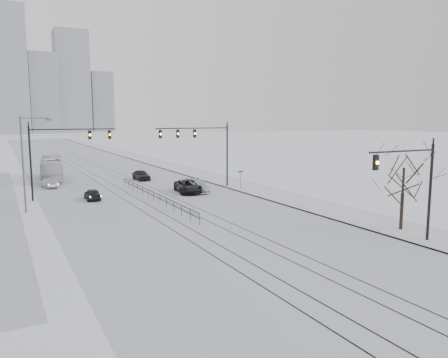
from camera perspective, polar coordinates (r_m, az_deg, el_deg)
ground at (r=22.05m, az=17.17°, el=-15.81°), size 500.00×500.00×0.00m
road at (r=76.11m, az=-16.25°, el=0.97°), size 22.00×260.00×0.02m
sidewalk_east at (r=79.77m, az=-6.70°, el=1.59°), size 5.00×260.00×0.16m
curb at (r=78.95m, az=-8.37°, el=1.48°), size 0.10×260.00×0.12m
tram_rails at (r=56.78m, az=-12.32°, el=-1.14°), size 5.30×180.00×0.01m
skyline at (r=289.34m, az=-23.93°, el=11.55°), size 96.00×48.00×72.00m
traffic_mast_near at (r=32.58m, az=23.70°, el=-0.14°), size 6.10×0.37×7.00m
traffic_mast_ne at (r=54.23m, az=-2.73°, el=4.72°), size 9.60×0.37×8.00m
traffic_mast_nw at (r=50.66m, az=-20.67°, el=3.79°), size 9.10×0.37×8.00m
street_light_west at (r=44.42m, az=-24.43°, el=2.62°), size 2.73×0.25×9.00m
bare_tree at (r=36.33m, az=22.42°, el=0.57°), size 4.40×4.40×6.10m
median_fence at (r=47.23m, az=-9.17°, el=-2.23°), size 0.06×24.00×1.00m
street_sign at (r=53.62m, az=2.19°, el=0.23°), size 0.70×0.06×2.40m
sedan_sb_inner at (r=49.38m, az=-16.81°, el=-1.93°), size 1.56×3.65×1.23m
sedan_sb_outer at (r=59.85m, az=-21.87°, el=-0.48°), size 1.90×3.96×1.25m
sedan_nb_front at (r=51.97m, az=-4.73°, el=-0.98°), size 3.34×5.79×1.52m
sedan_nb_right at (r=52.44m, az=-3.46°, el=-0.94°), size 2.75×5.19×1.43m
sedan_nb_far at (r=63.74m, az=-10.76°, el=0.51°), size 1.86×4.27×1.43m
box_truck at (r=67.22m, az=-21.59°, el=1.28°), size 4.01×12.16×3.33m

